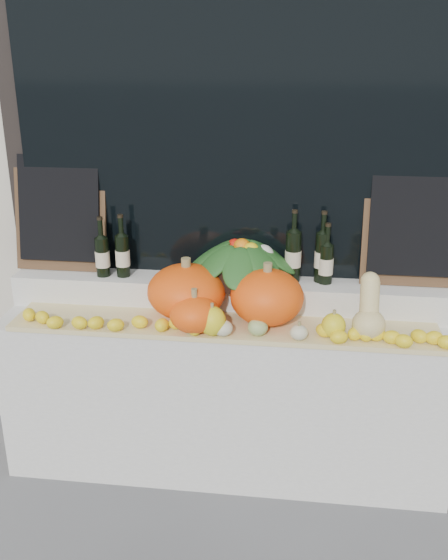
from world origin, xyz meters
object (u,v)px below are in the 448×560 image
Objects in this scene: produce_bowl at (242,260)px; wine_bottle_tall at (293,256)px; pumpkin_right at (267,297)px; butternut_squash at (369,312)px; pumpkin_left at (187,291)px.

wine_bottle_tall reaches higher than produce_bowl.
butternut_squash is (0.48, -0.09, -0.02)m from pumpkin_right.
pumpkin_left is at bearing 176.23° from pumpkin_right.
pumpkin_left is at bearing -144.83° from produce_bowl.
pumpkin_right is (0.40, -0.03, 0.00)m from pumpkin_left.
pumpkin_right is at bearing -115.69° from wine_bottle_tall.
produce_bowl is (0.26, 0.18, 0.11)m from pumpkin_left.
wine_bottle_tall reaches higher than butternut_squash.
pumpkin_left is 1.09× the size of pumpkin_right.
wine_bottle_tall is (0.12, 0.24, 0.14)m from pumpkin_right.
pumpkin_left is 0.89m from butternut_squash.
wine_bottle_tall is at bearing 64.31° from pumpkin_right.
pumpkin_left is 0.66× the size of produce_bowl.
produce_bowl is (-0.63, 0.30, 0.13)m from butternut_squash.
butternut_squash is 0.78× the size of wine_bottle_tall.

